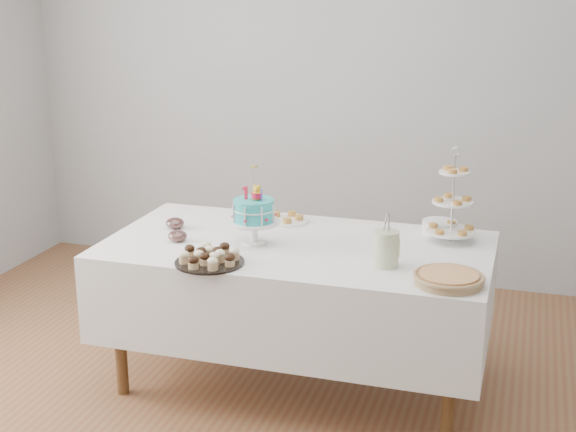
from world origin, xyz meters
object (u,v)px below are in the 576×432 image
(cupcake_tray, at_px, (209,256))
(tiered_stand, at_px, (453,203))
(jam_bowl_b, at_px, (175,223))
(utensil_pitcher, at_px, (386,247))
(table, at_px, (297,286))
(pie, at_px, (449,278))
(birthday_cake, at_px, (254,223))
(jam_bowl_a, at_px, (178,236))
(plate_stack, at_px, (439,228))
(pastry_plate, at_px, (285,218))

(cupcake_tray, bearing_deg, tiered_stand, 32.77)
(jam_bowl_b, xyz_separation_m, utensil_pitcher, (1.18, -0.26, 0.06))
(tiered_stand, relative_size, jam_bowl_b, 4.93)
(table, bearing_deg, pie, -23.55)
(birthday_cake, relative_size, utensil_pitcher, 1.52)
(birthday_cake, distance_m, jam_bowl_a, 0.40)
(jam_bowl_a, bearing_deg, plate_stack, 22.26)
(tiered_stand, height_order, jam_bowl_b, tiered_stand)
(table, distance_m, plate_stack, 0.80)
(table, distance_m, tiered_stand, 0.89)
(tiered_stand, relative_size, pastry_plate, 1.89)
(tiered_stand, xyz_separation_m, jam_bowl_b, (-1.43, -0.21, -0.18))
(plate_stack, relative_size, jam_bowl_b, 1.83)
(table, xyz_separation_m, tiered_stand, (0.73, 0.27, 0.43))
(plate_stack, relative_size, jam_bowl_a, 1.86)
(table, xyz_separation_m, cupcake_tray, (-0.31, -0.40, 0.26))
(pie, bearing_deg, birthday_cake, 164.25)
(table, bearing_deg, birthday_cake, -163.01)
(birthday_cake, relative_size, pie, 1.26)
(pastry_plate, xyz_separation_m, jam_bowl_a, (-0.42, -0.49, 0.01))
(pastry_plate, relative_size, utensil_pitcher, 1.00)
(cupcake_tray, bearing_deg, jam_bowl_a, 137.21)
(birthday_cake, height_order, jam_bowl_a, birthday_cake)
(table, xyz_separation_m, jam_bowl_a, (-0.59, -0.14, 0.25))
(pie, relative_size, utensil_pitcher, 1.21)
(jam_bowl_a, relative_size, jam_bowl_b, 0.99)
(jam_bowl_a, height_order, utensil_pitcher, utensil_pitcher)
(birthday_cake, bearing_deg, jam_bowl_b, 170.08)
(plate_stack, bearing_deg, pastry_plate, -178.71)
(pastry_plate, bearing_deg, tiered_stand, -5.51)
(table, height_order, cupcake_tray, cupcake_tray)
(cupcake_tray, bearing_deg, utensil_pitcher, 14.46)
(table, bearing_deg, tiered_stand, 20.12)
(birthday_cake, distance_m, cupcake_tray, 0.36)
(jam_bowl_b, distance_m, utensil_pitcher, 1.21)
(tiered_stand, xyz_separation_m, utensil_pitcher, (-0.24, -0.46, -0.11))
(table, distance_m, pie, 0.89)
(birthday_cake, xyz_separation_m, utensil_pitcher, (0.69, -0.13, -0.02))
(cupcake_tray, height_order, tiered_stand, tiered_stand)
(pie, xyz_separation_m, pastry_plate, (-0.96, 0.70, -0.01))
(jam_bowl_b, bearing_deg, pie, -15.25)
(jam_bowl_a, distance_m, jam_bowl_b, 0.23)
(cupcake_tray, relative_size, pie, 1.04)
(pie, relative_size, tiered_stand, 0.64)
(plate_stack, height_order, jam_bowl_b, plate_stack)
(table, distance_m, pastry_plate, 0.46)
(birthday_cake, relative_size, jam_bowl_b, 3.99)
(birthday_cake, xyz_separation_m, pie, (0.99, -0.28, -0.08))
(pastry_plate, relative_size, jam_bowl_a, 2.64)
(cupcake_tray, relative_size, utensil_pitcher, 1.26)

